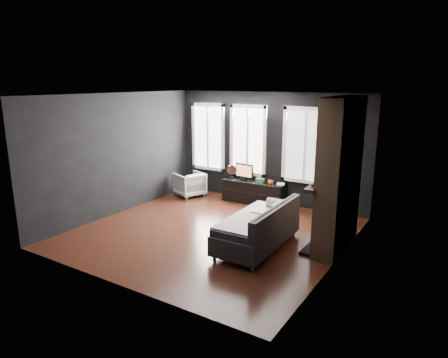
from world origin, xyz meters
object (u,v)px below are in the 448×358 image
Objects in this scene: book at (277,179)px; mantel_vase at (333,170)px; sofa at (257,225)px; media_console at (254,192)px; monitor at (244,171)px; armchair at (190,183)px; mug at (270,182)px.

mantel_vase is at bearing -35.81° from book.
media_console is at bearing 117.95° from sofa.
monitor is (-1.61, 2.40, 0.36)m from sofa.
monitor reaches higher than armchair.
armchair is 2.79× the size of book.
media_console is 0.71m from book.
armchair is 1.31× the size of monitor.
mug is at bearing 109.43° from sofa.
sofa is at bearing -73.02° from book.
mantel_vase is (2.56, -1.19, 0.54)m from monitor.
sofa is at bearing -128.10° from mantel_vase.
mug is at bearing -147.20° from book.
mantel_vase is at bearing -18.58° from monitor.
monitor is 2.12× the size of book.
monitor is (-0.29, -0.00, 0.50)m from media_console.
media_console is 0.58m from monitor.
book is at bearing 123.31° from armchair.
armchair is 5.54× the size of mug.
sofa reaches higher than media_console.
mantel_vase is at bearing -31.90° from mug.
armchair reaches higher than mug.
monitor reaches higher than book.
monitor is 2.88m from mantel_vase.
mantel_vase reaches higher than mug.
armchair is at bearing -169.81° from media_console.
media_console is at bearing 125.60° from armchair.
sofa is 3.66m from armchair.
book is (0.87, 0.04, -0.11)m from monitor.
monitor is (1.44, 0.37, 0.43)m from armchair.
monitor is 0.88m from book.
book is at bearing 105.96° from sofa.
mug is 2.27m from mantel_vase.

